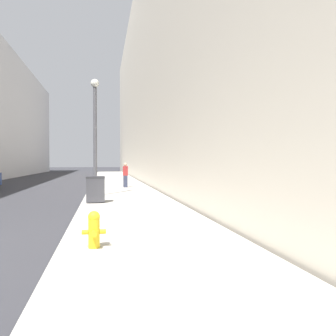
{
  "coord_description": "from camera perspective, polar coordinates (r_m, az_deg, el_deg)",
  "views": [
    {
      "loc": [
        5.0,
        -5.83,
        1.77
      ],
      "look_at": [
        9.26,
        15.76,
        1.34
      ],
      "focal_mm": 35.0,
      "sensor_mm": 36.0,
      "label": 1
    }
  ],
  "objects": [
    {
      "name": "trash_bin",
      "position": [
        13.53,
        -12.49,
        -3.58
      ],
      "size": [
        0.74,
        0.66,
        1.06
      ],
      "color": "#3D3D42",
      "rests_on": "sidewalk_right"
    },
    {
      "name": "fire_hydrant",
      "position": [
        6.51,
        -12.77,
        -10.24
      ],
      "size": [
        0.46,
        0.34,
        0.71
      ],
      "color": "yellow",
      "rests_on": "sidewalk_right"
    },
    {
      "name": "building_right_stone",
      "position": [
        33.96,
        4.76,
        14.1
      ],
      "size": [
        12.0,
        60.0,
        18.78
      ],
      "color": "beige",
      "rests_on": "ground"
    },
    {
      "name": "lamppost",
      "position": [
        16.1,
        -12.58,
        6.01
      ],
      "size": [
        0.39,
        0.39,
        5.58
      ],
      "color": "#4C4C51",
      "rests_on": "sidewalk_right"
    },
    {
      "name": "pedestrian_on_sidewalk",
      "position": [
        21.03,
        -7.43,
        -1.24
      ],
      "size": [
        0.32,
        0.21,
        1.56
      ],
      "color": "#2D3347",
      "rests_on": "sidewalk_right"
    },
    {
      "name": "sidewalk_right",
      "position": [
        23.91,
        -8.65,
        -2.98
      ],
      "size": [
        3.86,
        60.0,
        0.12
      ],
      "color": "#B7B2A8",
      "rests_on": "ground"
    }
  ]
}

